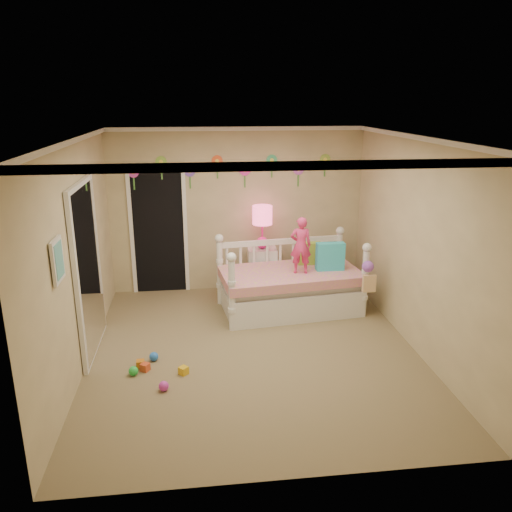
{
  "coord_description": "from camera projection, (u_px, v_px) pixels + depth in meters",
  "views": [
    {
      "loc": [
        -0.66,
        -5.64,
        3.01
      ],
      "look_at": [
        0.1,
        0.6,
        1.05
      ],
      "focal_mm": 35.56,
      "sensor_mm": 36.0,
      "label": 1
    }
  ],
  "objects": [
    {
      "name": "table_lamp",
      "position": [
        262.0,
        220.0,
        7.84
      ],
      "size": [
        0.31,
        0.31,
        0.68
      ],
      "color": "#FB2196",
      "rests_on": "nightstand"
    },
    {
      "name": "daybed",
      "position": [
        290.0,
        275.0,
        7.39
      ],
      "size": [
        2.14,
        1.32,
        1.1
      ],
      "primitive_type": null,
      "rotation": [
        0.0,
        0.0,
        0.12
      ],
      "color": "white",
      "rests_on": "floor"
    },
    {
      "name": "wall_picture",
      "position": [
        57.0,
        260.0,
        4.77
      ],
      "size": [
        0.05,
        0.34,
        0.42
      ],
      "primitive_type": "cube",
      "color": "white",
      "rests_on": "left_wall"
    },
    {
      "name": "crown_molding",
      "position": [
        254.0,
        140.0,
        5.55
      ],
      "size": [
        4.0,
        4.5,
        0.06
      ],
      "primitive_type": null,
      "color": "white",
      "rests_on": "ceiling"
    },
    {
      "name": "pillow_turquoise",
      "position": [
        330.0,
        256.0,
        7.34
      ],
      "size": [
        0.41,
        0.15,
        0.41
      ],
      "primitive_type": "cube",
      "rotation": [
        0.0,
        0.0,
        -0.01
      ],
      "color": "#25AAB9",
      "rests_on": "daybed"
    },
    {
      "name": "pillow_lime",
      "position": [
        309.0,
        253.0,
        7.62
      ],
      "size": [
        0.36,
        0.13,
        0.34
      ],
      "primitive_type": "cube",
      "rotation": [
        0.0,
        0.0,
        -0.01
      ],
      "color": "#98C13A",
      "rests_on": "daybed"
    },
    {
      "name": "toy_scatter",
      "position": [
        151.0,
        371.0,
        5.74
      ],
      "size": [
        1.24,
        1.51,
        0.11
      ],
      "primitive_type": null,
      "rotation": [
        0.0,
        0.0,
        -0.4
      ],
      "color": "#996666",
      "rests_on": "floor"
    },
    {
      "name": "flower_decals",
      "position": [
        231.0,
        170.0,
        7.85
      ],
      "size": [
        3.4,
        0.02,
        0.5
      ],
      "primitive_type": null,
      "color": "#B2668C",
      "rests_on": "back_wall"
    },
    {
      "name": "floor",
      "position": [
        254.0,
        351.0,
        6.31
      ],
      "size": [
        4.0,
        4.5,
        0.01
      ],
      "primitive_type": "cube",
      "color": "#7F684C",
      "rests_on": "ground"
    },
    {
      "name": "child",
      "position": [
        301.0,
        245.0,
        7.16
      ],
      "size": [
        0.32,
        0.23,
        0.82
      ],
      "primitive_type": "imported",
      "rotation": [
        0.0,
        0.0,
        3.01
      ],
      "color": "#EF3676",
      "rests_on": "daybed"
    },
    {
      "name": "right_wall",
      "position": [
        417.0,
        245.0,
        6.16
      ],
      "size": [
        0.01,
        4.5,
        2.6
      ],
      "primitive_type": "cube",
      "color": "tan",
      "rests_on": "floor"
    },
    {
      "name": "closet_doorway",
      "position": [
        159.0,
        229.0,
        7.98
      ],
      "size": [
        0.9,
        0.04,
        2.07
      ],
      "primitive_type": "cube",
      "color": "black",
      "rests_on": "back_wall"
    },
    {
      "name": "hanging_bag",
      "position": [
        368.0,
        277.0,
        6.92
      ],
      "size": [
        0.2,
        0.16,
        0.36
      ],
      "primitive_type": null,
      "color": "beige",
      "rests_on": "daybed"
    },
    {
      "name": "ceiling",
      "position": [
        254.0,
        137.0,
        5.54
      ],
      "size": [
        4.0,
        4.5,
        0.01
      ],
      "primitive_type": "cube",
      "color": "white",
      "rests_on": "floor"
    },
    {
      "name": "mirror_closet",
      "position": [
        88.0,
        270.0,
        6.06
      ],
      "size": [
        0.07,
        1.3,
        2.1
      ],
      "primitive_type": "cube",
      "color": "white",
      "rests_on": "left_wall"
    },
    {
      "name": "left_wall",
      "position": [
        77.0,
        257.0,
        5.7
      ],
      "size": [
        0.01,
        4.5,
        2.6
      ],
      "primitive_type": "cube",
      "color": "tan",
      "rests_on": "floor"
    },
    {
      "name": "back_wall",
      "position": [
        237.0,
        211.0,
        8.06
      ],
      "size": [
        4.0,
        0.01,
        2.6
      ],
      "primitive_type": "cube",
      "color": "tan",
      "rests_on": "floor"
    },
    {
      "name": "nightstand",
      "position": [
        262.0,
        271.0,
        8.09
      ],
      "size": [
        0.46,
        0.36,
        0.75
      ],
      "primitive_type": "cube",
      "rotation": [
        0.0,
        0.0,
        -0.03
      ],
      "color": "white",
      "rests_on": "floor"
    }
  ]
}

